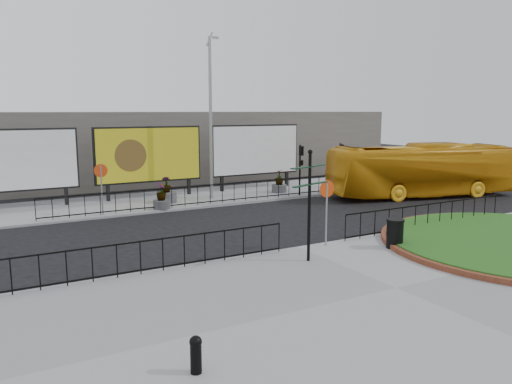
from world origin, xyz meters
TOP-DOWN VIEW (x-y plane):
  - ground at (0.00, 0.00)m, footprint 90.00×90.00m
  - pavement_near at (0.00, -5.00)m, footprint 30.00×10.00m
  - pavement_far at (0.00, 12.00)m, footprint 44.00×6.00m
  - railing_near_left at (-6.00, -0.30)m, footprint 10.00×0.10m
  - railing_near_right at (6.50, -0.30)m, footprint 9.00×0.10m
  - railing_far at (1.00, 9.30)m, footprint 18.00×0.10m
  - speed_sign_far at (-5.00, 9.40)m, footprint 0.64×0.07m
  - speed_sign_near at (1.00, -0.40)m, footprint 0.64×0.07m
  - billboard_left at (-8.50, 12.97)m, footprint 6.20×0.31m
  - billboard_mid at (-1.50, 12.97)m, footprint 6.20×0.31m
  - billboard_right at (5.50, 12.97)m, footprint 6.20×0.31m
  - lamp_post at (1.51, 11.00)m, footprint 0.74×0.18m
  - signal_pole_a at (6.50, 9.34)m, footprint 0.22×0.26m
  - signal_pole_b at (9.50, 9.34)m, footprint 0.22×0.26m
  - building_backdrop at (0.00, 22.00)m, footprint 40.00×10.00m
  - fingerpost_sign at (-0.67, -1.63)m, footprint 1.73×0.78m
  - bollard at (-6.77, -6.53)m, footprint 0.24×0.24m
  - litter_bin at (3.01, -1.89)m, footprint 0.65×0.65m
  - bus at (12.92, 5.99)m, footprint 11.70×5.52m
  - planter_a at (-2.04, 9.40)m, footprint 0.86×0.86m
  - planter_b at (-1.20, 11.00)m, footprint 1.09×1.09m
  - planter_c at (6.00, 10.89)m, footprint 0.91×0.91m

SIDE VIEW (x-z plane):
  - ground at x=0.00m, z-range 0.00..0.00m
  - pavement_near at x=0.00m, z-range 0.00..0.12m
  - pavement_far at x=0.00m, z-range 0.00..0.12m
  - bollard at x=-6.77m, z-range 0.15..0.91m
  - planter_b at x=-1.20m, z-range -0.15..1.30m
  - planter_a at x=-2.04m, z-range -0.05..1.31m
  - planter_c at x=6.00m, z-range -0.07..1.36m
  - litter_bin at x=3.01m, z-range 0.12..1.20m
  - railing_near_left at x=-6.00m, z-range 0.12..1.22m
  - railing_near_right at x=6.50m, z-range 0.12..1.22m
  - railing_far at x=1.00m, z-range 0.12..1.22m
  - bus at x=12.92m, z-range 0.00..3.17m
  - speed_sign_far at x=-5.00m, z-range 0.68..3.15m
  - speed_sign_near at x=1.00m, z-range 0.68..3.15m
  - signal_pole_a at x=6.50m, z-range 0.60..3.60m
  - signal_pole_b at x=9.50m, z-range 0.60..3.60m
  - fingerpost_sign at x=-0.67m, z-range 0.51..4.25m
  - building_backdrop at x=0.00m, z-range 0.00..5.00m
  - billboard_left at x=-8.50m, z-range 0.55..4.65m
  - billboard_mid at x=-1.50m, z-range 0.55..4.65m
  - billboard_right at x=5.50m, z-range 0.55..4.65m
  - lamp_post at x=1.51m, z-range 0.21..9.44m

